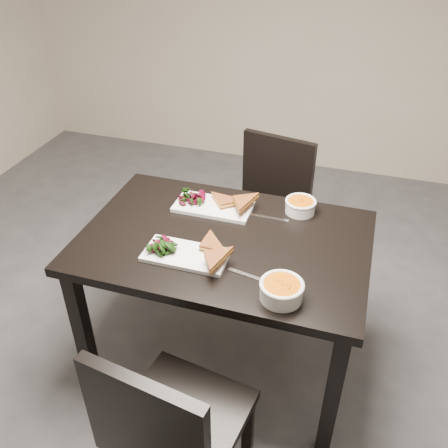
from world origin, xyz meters
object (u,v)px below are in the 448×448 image
soup_bowl_near (282,290)px  soup_bowl_far (300,205)px  plate_near (186,255)px  chair_near (169,426)px  chair_far (268,204)px  table (224,256)px  plate_far (213,207)px

soup_bowl_near → soup_bowl_far: bearing=93.5°
plate_near → soup_bowl_near: bearing=-16.4°
plate_near → soup_bowl_near: (0.41, -0.12, 0.03)m
chair_near → chair_far: same height
table → soup_bowl_near: bearing=-43.5°
soup_bowl_near → plate_near: bearing=163.6°
chair_far → plate_near: chair_far is taller
plate_far → plate_near: bearing=-88.5°
chair_far → plate_far: (-0.15, -0.53, 0.27)m
chair_far → soup_bowl_far: size_ratio=6.09×
chair_far → soup_bowl_near: 1.10m
soup_bowl_near → soup_bowl_far: 0.58m
table → plate_far: (-0.12, 0.20, 0.11)m
table → chair_far: chair_far is taller
soup_bowl_far → chair_far: bearing=118.4°
chair_near → soup_bowl_far: bearing=85.8°
table → chair_far: 0.75m
chair_far → plate_far: size_ratio=2.42×
plate_near → chair_near: bearing=-75.8°
soup_bowl_far → plate_far: bearing=-166.9°
table → chair_far: bearing=87.7°
plate_near → soup_bowl_near: size_ratio=2.10×
plate_near → soup_bowl_far: 0.59m
chair_far → table: bearing=-80.9°
soup_bowl_near → table: bearing=136.5°
chair_far → soup_bowl_near: (0.27, -1.02, 0.31)m
soup_bowl_near → plate_far: (-0.42, 0.49, -0.03)m
table → chair_near: chair_near is taller
soup_bowl_near → plate_far: soup_bowl_near is taller
chair_near → soup_bowl_near: 0.59m
chair_near → plate_far: size_ratio=2.42×
table → soup_bowl_far: (0.27, 0.29, 0.13)m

